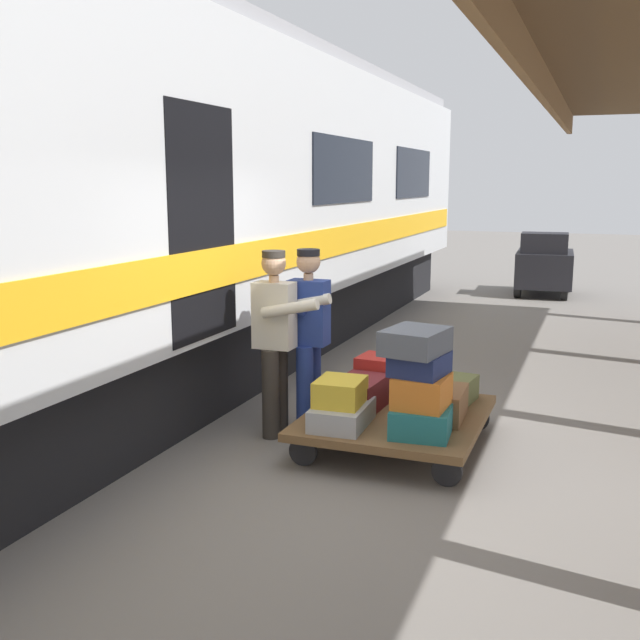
{
  "coord_description": "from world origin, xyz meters",
  "views": [
    {
      "loc": [
        -1.44,
        5.59,
        2.3
      ],
      "look_at": [
        0.77,
        -0.15,
        1.15
      ],
      "focal_mm": 41.5,
      "sensor_mm": 36.0,
      "label": 1
    }
  ],
  "objects_px": {
    "suitcase_brown_leather": "(434,403)",
    "suitcase_slate_roller": "(415,341)",
    "suitcase_orange_carryall": "(422,391)",
    "suitcase_navy_fabric": "(420,364)",
    "suitcase_yellow_case": "(340,392)",
    "baggage_tug": "(544,265)",
    "suitcase_olive_duffel": "(445,390)",
    "suitcase_gray_aluminum": "(342,415)",
    "porter_by_door": "(277,337)",
    "porter_in_overalls": "(307,333)",
    "suitcase_burgundy_valise": "(375,385)",
    "train_car": "(61,208)",
    "luggage_cart": "(396,418)",
    "suitcase_red_plastic": "(378,366)",
    "suitcase_teal_softside": "(421,421)",
    "suitcase_maroon_trunk": "(360,394)"
  },
  "relations": [
    {
      "from": "luggage_cart",
      "to": "porter_in_overalls",
      "type": "height_order",
      "value": "porter_in_overalls"
    },
    {
      "from": "suitcase_orange_carryall",
      "to": "baggage_tug",
      "type": "distance_m",
      "value": 10.15
    },
    {
      "from": "suitcase_slate_roller",
      "to": "luggage_cart",
      "type": "bearing_deg",
      "value": -59.2
    },
    {
      "from": "suitcase_orange_carryall",
      "to": "luggage_cart",
      "type": "bearing_deg",
      "value": -54.33
    },
    {
      "from": "suitcase_gray_aluminum",
      "to": "porter_by_door",
      "type": "xyz_separation_m",
      "value": [
        0.77,
        -0.4,
        0.53
      ]
    },
    {
      "from": "suitcase_brown_leather",
      "to": "suitcase_yellow_case",
      "type": "height_order",
      "value": "suitcase_yellow_case"
    },
    {
      "from": "train_car",
      "to": "suitcase_slate_roller",
      "type": "bearing_deg",
      "value": -179.83
    },
    {
      "from": "suitcase_maroon_trunk",
      "to": "suitcase_slate_roller",
      "type": "bearing_deg",
      "value": 143.57
    },
    {
      "from": "suitcase_teal_softside",
      "to": "suitcase_navy_fabric",
      "type": "bearing_deg",
      "value": -55.78
    },
    {
      "from": "suitcase_olive_duffel",
      "to": "porter_in_overalls",
      "type": "bearing_deg",
      "value": 13.92
    },
    {
      "from": "suitcase_brown_leather",
      "to": "suitcase_orange_carryall",
      "type": "bearing_deg",
      "value": 88.93
    },
    {
      "from": "suitcase_burgundy_valise",
      "to": "baggage_tug",
      "type": "distance_m",
      "value": 9.25
    },
    {
      "from": "suitcase_brown_leather",
      "to": "suitcase_orange_carryall",
      "type": "distance_m",
      "value": 0.51
    },
    {
      "from": "suitcase_navy_fabric",
      "to": "porter_by_door",
      "type": "height_order",
      "value": "porter_by_door"
    },
    {
      "from": "suitcase_burgundy_valise",
      "to": "suitcase_orange_carryall",
      "type": "distance_m",
      "value": 1.17
    },
    {
      "from": "suitcase_red_plastic",
      "to": "porter_in_overalls",
      "type": "distance_m",
      "value": 0.76
    },
    {
      "from": "train_car",
      "to": "suitcase_navy_fabric",
      "type": "bearing_deg",
      "value": -179.51
    },
    {
      "from": "suitcase_teal_softside",
      "to": "porter_in_overalls",
      "type": "xyz_separation_m",
      "value": [
        1.25,
        -0.65,
        0.5
      ]
    },
    {
      "from": "suitcase_slate_roller",
      "to": "suitcase_navy_fabric",
      "type": "bearing_deg",
      "value": -151.31
    },
    {
      "from": "suitcase_slate_roller",
      "to": "suitcase_orange_carryall",
      "type": "bearing_deg",
      "value": 168.09
    },
    {
      "from": "train_car",
      "to": "suitcase_slate_roller",
      "type": "relative_size",
      "value": 39.65
    },
    {
      "from": "suitcase_olive_duffel",
      "to": "suitcase_navy_fabric",
      "type": "distance_m",
      "value": 1.01
    },
    {
      "from": "suitcase_burgundy_valise",
      "to": "suitcase_teal_softside",
      "type": "height_order",
      "value": "suitcase_teal_softside"
    },
    {
      "from": "suitcase_teal_softside",
      "to": "suitcase_slate_roller",
      "type": "distance_m",
      "value": 0.65
    },
    {
      "from": "train_car",
      "to": "suitcase_burgundy_valise",
      "type": "distance_m",
      "value": 3.37
    },
    {
      "from": "suitcase_brown_leather",
      "to": "suitcase_slate_roller",
      "type": "relative_size",
      "value": 1.07
    },
    {
      "from": "train_car",
      "to": "suitcase_gray_aluminum",
      "type": "bearing_deg",
      "value": 179.47
    },
    {
      "from": "suitcase_navy_fabric",
      "to": "baggage_tug",
      "type": "relative_size",
      "value": 0.25
    },
    {
      "from": "suitcase_burgundy_valise",
      "to": "suitcase_yellow_case",
      "type": "height_order",
      "value": "suitcase_yellow_case"
    },
    {
      "from": "luggage_cart",
      "to": "suitcase_yellow_case",
      "type": "xyz_separation_m",
      "value": [
        0.35,
        0.48,
        0.33
      ]
    },
    {
      "from": "suitcase_burgundy_valise",
      "to": "suitcase_olive_duffel",
      "type": "relative_size",
      "value": 0.83
    },
    {
      "from": "luggage_cart",
      "to": "suitcase_teal_softside",
      "type": "relative_size",
      "value": 3.72
    },
    {
      "from": "suitcase_burgundy_valise",
      "to": "suitcase_gray_aluminum",
      "type": "xyz_separation_m",
      "value": [
        0.0,
        0.96,
        -0.0
      ]
    },
    {
      "from": "suitcase_burgundy_valise",
      "to": "suitcase_red_plastic",
      "type": "distance_m",
      "value": 0.19
    },
    {
      "from": "luggage_cart",
      "to": "suitcase_brown_leather",
      "type": "xyz_separation_m",
      "value": [
        -0.34,
        0.0,
        0.17
      ]
    },
    {
      "from": "train_car",
      "to": "suitcase_yellow_case",
      "type": "height_order",
      "value": "train_car"
    },
    {
      "from": "suitcase_brown_leather",
      "to": "suitcase_yellow_case",
      "type": "distance_m",
      "value": 0.85
    },
    {
      "from": "porter_in_overalls",
      "to": "suitcase_yellow_case",
      "type": "bearing_deg",
      "value": 130.88
    },
    {
      "from": "suitcase_brown_leather",
      "to": "suitcase_gray_aluminum",
      "type": "height_order",
      "value": "suitcase_brown_leather"
    },
    {
      "from": "suitcase_slate_roller",
      "to": "suitcase_gray_aluminum",
      "type": "bearing_deg",
      "value": 3.43
    },
    {
      "from": "suitcase_brown_leather",
      "to": "suitcase_slate_roller",
      "type": "distance_m",
      "value": 0.77
    },
    {
      "from": "suitcase_brown_leather",
      "to": "suitcase_red_plastic",
      "type": "height_order",
      "value": "suitcase_red_plastic"
    },
    {
      "from": "luggage_cart",
      "to": "porter_by_door",
      "type": "distance_m",
      "value": 1.29
    },
    {
      "from": "baggage_tug",
      "to": "suitcase_maroon_trunk",
      "type": "bearing_deg",
      "value": 85.11
    },
    {
      "from": "luggage_cart",
      "to": "porter_in_overalls",
      "type": "distance_m",
      "value": 1.14
    },
    {
      "from": "porter_in_overalls",
      "to": "porter_by_door",
      "type": "xyz_separation_m",
      "value": [
        0.19,
        0.25,
        0.0
      ]
    },
    {
      "from": "suitcase_brown_leather",
      "to": "suitcase_navy_fabric",
      "type": "height_order",
      "value": "suitcase_navy_fabric"
    },
    {
      "from": "suitcase_brown_leather",
      "to": "suitcase_burgundy_valise",
      "type": "xyz_separation_m",
      "value": [
        0.67,
        -0.48,
        -0.04
      ]
    },
    {
      "from": "luggage_cart",
      "to": "suitcase_navy_fabric",
      "type": "relative_size",
      "value": 3.95
    },
    {
      "from": "train_car",
      "to": "suitcase_gray_aluminum",
      "type": "height_order",
      "value": "train_car"
    }
  ]
}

